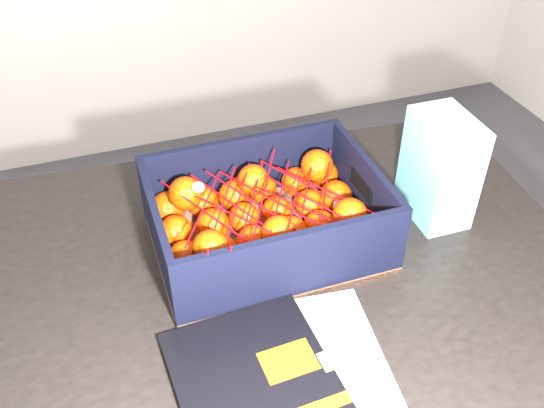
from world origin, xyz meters
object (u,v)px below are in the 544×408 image
object	(u,v)px
magazine_stack	(279,387)
produce_crate	(266,224)
retail_carton	(440,168)
table	(235,329)

from	to	relation	value
magazine_stack	produce_crate	distance (m)	0.30
retail_carton	produce_crate	bearing A→B (deg)	177.33
magazine_stack	retail_carton	size ratio (longest dim) A/B	1.67
table	magazine_stack	bearing A→B (deg)	-87.98
table	produce_crate	bearing A→B (deg)	44.18
table	retail_carton	bearing A→B (deg)	9.30
table	retail_carton	distance (m)	0.45
table	magazine_stack	world-z (taller)	magazine_stack
retail_carton	table	bearing A→B (deg)	-170.06
table	produce_crate	world-z (taller)	produce_crate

